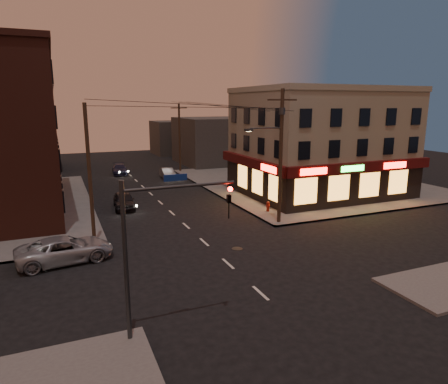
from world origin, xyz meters
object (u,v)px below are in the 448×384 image
suv_cross (65,249)px  fire_hydrant (268,206)px  sedan_mid (167,173)px  sedan_near (124,200)px  sedan_far (120,169)px

suv_cross → fire_hydrant: 16.86m
suv_cross → fire_hydrant: (16.15, 4.81, -0.14)m
sedan_mid → fire_hydrant: sedan_mid is taller
sedan_near → sedan_mid: bearing=64.5°
fire_hydrant → sedan_mid: bearing=100.9°
sedan_near → sedan_mid: 14.63m
sedan_near → sedan_far: bearing=87.2°
sedan_far → fire_hydrant: sedan_far is taller
suv_cross → sedan_mid: 26.85m
sedan_near → fire_hydrant: 12.68m
sedan_far → suv_cross: bearing=-99.3°
sedan_mid → sedan_far: (-4.96, 5.64, -0.02)m
suv_cross → sedan_far: (7.54, 29.41, -0.10)m
suv_cross → sedan_near: suv_cross is taller
suv_cross → sedan_near: size_ratio=1.27×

